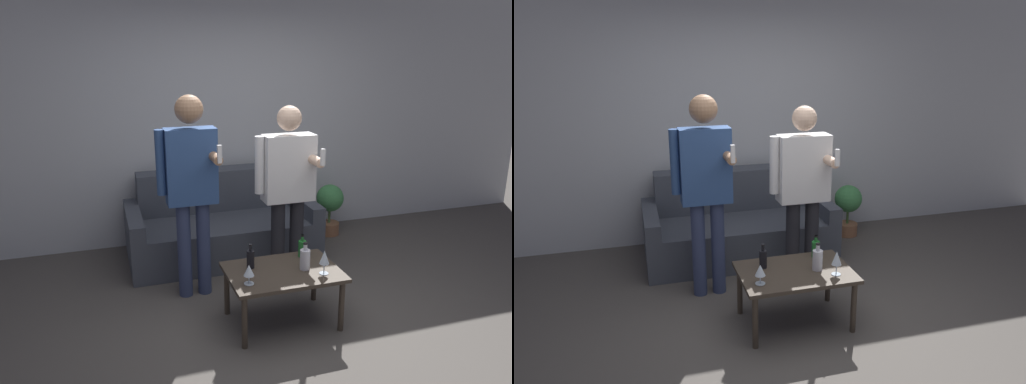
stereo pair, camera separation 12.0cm
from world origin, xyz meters
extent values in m
plane|color=#514C47|center=(0.00, 0.00, 0.00)|extent=(16.00, 16.00, 0.00)
cube|color=silver|center=(0.00, 2.28, 1.35)|extent=(8.00, 0.06, 2.70)
cube|color=#474C56|center=(-0.19, 1.55, 0.20)|extent=(1.61, 0.68, 0.41)
cube|color=#474C56|center=(-0.19, 2.02, 0.42)|extent=(1.61, 0.26, 0.85)
cube|color=#474C56|center=(-1.07, 1.68, 0.28)|extent=(0.14, 0.94, 0.56)
cube|color=#474C56|center=(0.69, 1.68, 0.28)|extent=(0.14, 0.94, 0.56)
cube|color=#3D3328|center=(-0.05, 0.27, 0.43)|extent=(0.87, 0.61, 0.03)
cylinder|color=#3D3328|center=(-0.44, 0.02, 0.21)|extent=(0.04, 0.04, 0.42)
cylinder|color=#3D3328|center=(0.33, 0.02, 0.21)|extent=(0.04, 0.04, 0.42)
cylinder|color=#3D3328|center=(-0.44, 0.52, 0.21)|extent=(0.04, 0.04, 0.42)
cylinder|color=#3D3328|center=(0.33, 0.52, 0.21)|extent=(0.04, 0.04, 0.42)
cylinder|color=silver|center=(0.12, 0.24, 0.53)|extent=(0.08, 0.08, 0.16)
cylinder|color=silver|center=(0.12, 0.24, 0.64)|extent=(0.03, 0.03, 0.06)
cylinder|color=black|center=(0.12, 0.24, 0.66)|extent=(0.03, 0.03, 0.01)
cylinder|color=#23752D|center=(0.19, 0.47, 0.51)|extent=(0.07, 0.07, 0.13)
cylinder|color=#23752D|center=(0.19, 0.47, 0.61)|extent=(0.02, 0.02, 0.05)
cylinder|color=black|center=(0.19, 0.47, 0.63)|extent=(0.03, 0.03, 0.01)
cylinder|color=black|center=(-0.28, 0.39, 0.52)|extent=(0.06, 0.06, 0.14)
cylinder|color=black|center=(-0.28, 0.39, 0.62)|extent=(0.02, 0.02, 0.06)
cylinder|color=black|center=(-0.28, 0.39, 0.64)|extent=(0.03, 0.03, 0.01)
cylinder|color=silver|center=(-0.37, 0.13, 0.45)|extent=(0.07, 0.07, 0.01)
cylinder|color=silver|center=(-0.37, 0.13, 0.48)|extent=(0.01, 0.01, 0.06)
cone|color=silver|center=(-0.37, 0.13, 0.55)|extent=(0.08, 0.08, 0.08)
cylinder|color=silver|center=(0.22, 0.12, 0.45)|extent=(0.07, 0.07, 0.01)
cylinder|color=silver|center=(0.22, 0.12, 0.49)|extent=(0.01, 0.01, 0.08)
cone|color=silver|center=(0.22, 0.12, 0.58)|extent=(0.08, 0.08, 0.11)
cylinder|color=navy|center=(-0.70, 0.94, 0.42)|extent=(0.12, 0.12, 0.84)
cylinder|color=navy|center=(-0.53, 0.94, 0.42)|extent=(0.12, 0.12, 0.84)
cube|color=#2D4C84|center=(-0.62, 0.94, 1.16)|extent=(0.42, 0.18, 0.63)
sphere|color=#9E7556|center=(-0.62, 0.94, 1.62)|extent=(0.23, 0.23, 0.23)
cylinder|color=#2D4C84|center=(-0.87, 0.94, 1.21)|extent=(0.08, 0.08, 0.54)
cylinder|color=#9E7556|center=(-0.45, 0.80, 1.25)|extent=(0.08, 0.28, 0.08)
cube|color=white|center=(-0.45, 0.63, 1.31)|extent=(0.03, 0.03, 0.14)
cylinder|color=#232328|center=(0.15, 0.94, 0.39)|extent=(0.13, 0.13, 0.79)
cylinder|color=#232328|center=(0.33, 0.94, 0.39)|extent=(0.13, 0.13, 0.79)
cube|color=white|center=(0.24, 0.94, 1.08)|extent=(0.45, 0.20, 0.59)
sphere|color=beige|center=(0.24, 0.94, 1.52)|extent=(0.22, 0.22, 0.22)
cylinder|color=white|center=(-0.03, 0.94, 1.12)|extent=(0.08, 0.08, 0.50)
cylinder|color=beige|center=(0.42, 0.80, 1.17)|extent=(0.08, 0.28, 0.08)
cube|color=white|center=(0.42, 0.63, 1.23)|extent=(0.03, 0.03, 0.14)
cylinder|color=#936042|center=(1.14, 1.90, 0.07)|extent=(0.24, 0.24, 0.14)
cylinder|color=#476B38|center=(1.14, 1.90, 0.23)|extent=(0.03, 0.03, 0.19)
sphere|color=#428E4C|center=(1.14, 1.90, 0.44)|extent=(0.31, 0.31, 0.31)
camera|label=1|loc=(-1.32, -3.02, 2.12)|focal=35.00mm
camera|label=2|loc=(-1.21, -3.05, 2.12)|focal=35.00mm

